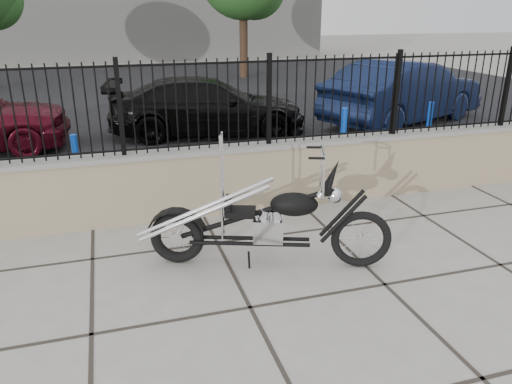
{
  "coord_description": "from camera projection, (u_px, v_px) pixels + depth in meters",
  "views": [
    {
      "loc": [
        -1.16,
        -4.05,
        2.79
      ],
      "look_at": [
        0.39,
        1.11,
        0.78
      ],
      "focal_mm": 35.0,
      "sensor_mm": 36.0,
      "label": 1
    }
  ],
  "objects": [
    {
      "name": "iron_fence",
      "position": [
        198.0,
        105.0,
        6.62
      ],
      "size": [
        14.0,
        0.08,
        1.2
      ],
      "primitive_type": "cube",
      "color": "black",
      "rests_on": "retaining_wall"
    },
    {
      "name": "car_black",
      "position": [
        208.0,
        107.0,
        11.36
      ],
      "size": [
        4.67,
        2.43,
        1.29
      ],
      "primitive_type": "imported",
      "rotation": [
        0.0,
        0.0,
        1.43
      ],
      "color": "black",
      "rests_on": "parking_lot"
    },
    {
      "name": "bollard_b",
      "position": [
        343.0,
        133.0,
        9.66
      ],
      "size": [
        0.15,
        0.15,
        0.98
      ],
      "primitive_type": "cylinder",
      "rotation": [
        0.0,
        0.0,
        0.31
      ],
      "color": "#0C19B9",
      "rests_on": "ground_plane"
    },
    {
      "name": "ground_plane",
      "position": [
        250.0,
        308.0,
        4.92
      ],
      "size": [
        90.0,
        90.0,
        0.0
      ],
      "primitive_type": "plane",
      "color": "#99968E",
      "rests_on": "ground"
    },
    {
      "name": "car_blue",
      "position": [
        404.0,
        92.0,
        12.47
      ],
      "size": [
        5.02,
        3.38,
        1.57
      ],
      "primitive_type": "imported",
      "rotation": [
        0.0,
        0.0,
        1.97
      ],
      "color": "#0F1937",
      "rests_on": "parking_lot"
    },
    {
      "name": "bollard_a",
      "position": [
        76.0,
        160.0,
        8.13
      ],
      "size": [
        0.12,
        0.12,
        0.86
      ],
      "primitive_type": "cylinder",
      "rotation": [
        0.0,
        0.0,
        -0.13
      ],
      "color": "#0A47A4",
      "rests_on": "ground_plane"
    },
    {
      "name": "retaining_wall",
      "position": [
        201.0,
        182.0,
        7.0
      ],
      "size": [
        14.0,
        0.36,
        0.96
      ],
      "primitive_type": "cube",
      "color": "gray",
      "rests_on": "ground_plane"
    },
    {
      "name": "parking_lot",
      "position": [
        143.0,
        98.0,
        16.14
      ],
      "size": [
        30.0,
        30.0,
        0.0
      ],
      "primitive_type": "plane",
      "color": "black",
      "rests_on": "ground"
    },
    {
      "name": "bollard_c",
      "position": [
        429.0,
        123.0,
        10.59
      ],
      "size": [
        0.13,
        0.13,
        0.91
      ],
      "primitive_type": "cylinder",
      "rotation": [
        0.0,
        0.0,
        -0.21
      ],
      "color": "#0B1DAF",
      "rests_on": "ground_plane"
    },
    {
      "name": "chopper_motorcycle",
      "position": [
        264.0,
        201.0,
        5.48
      ],
      "size": [
        2.61,
        1.31,
        1.56
      ],
      "primitive_type": null,
      "rotation": [
        0.0,
        0.0,
        -0.34
      ],
      "color": "black",
      "rests_on": "ground_plane"
    }
  ]
}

